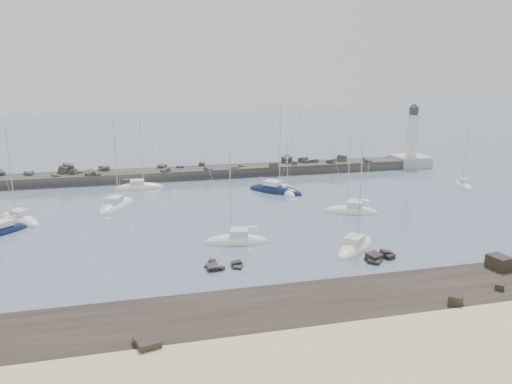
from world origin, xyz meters
TOP-DOWN VIEW (x-y plane):
  - ground at (0.00, 0.00)m, footprint 400.00×400.00m
  - sand_strip at (0.00, -32.00)m, footprint 140.00×14.00m
  - rock_shelf at (0.10, -21.99)m, footprint 140.00×12.25m
  - rock_cluster_near at (-4.17, -9.80)m, footprint 4.30×3.69m
  - rock_cluster_far at (13.44, -11.66)m, footprint 3.89×2.94m
  - breakwater at (-7.50, 38.02)m, footprint 115.00×6.66m
  - lighthouse at (47.00, 38.00)m, footprint 7.00×7.00m
  - sailboat_0 at (-29.17, 14.10)m, footprint 8.02×8.70m
  - sailboat_1 at (-30.19, 9.02)m, footprint 6.69×6.55m
  - sailboat_2 at (-15.91, 18.36)m, footprint 6.96×9.78m
  - sailboat_3 at (-12.07, 30.62)m, footprint 8.80×2.90m
  - sailboat_4 at (-1.01, -2.17)m, footprint 8.22×3.79m
  - sailboat_5 at (12.60, 20.72)m, footprint 2.69×6.45m
  - sailboat_6 at (12.50, -7.78)m, footprint 8.32×8.18m
  - sailboat_7 at (11.10, 22.17)m, footprint 9.65×9.84m
  - sailboat_8 at (18.62, 6.72)m, footprint 8.38×5.68m
  - sailboat_10 at (46.15, 18.00)m, footprint 4.08×7.15m

SIDE VIEW (x-z plane):
  - ground at x=0.00m, z-range 0.00..0.00m
  - sand_strip at x=0.00m, z-range -0.50..0.50m
  - rock_shelf at x=0.10m, z-range -1.03..1.06m
  - rock_cluster_near at x=-4.17m, z-range -0.64..0.76m
  - sailboat_3 at x=-12.07m, z-range -6.73..6.99m
  - sailboat_5 at x=12.60m, z-range -4.90..5.17m
  - sailboat_10 at x=46.15m, z-range -5.33..5.60m
  - sailboat_1 at x=-30.19m, z-range -5.60..5.89m
  - sailboat_6 at x=12.50m, z-range -6.91..7.20m
  - sailboat_2 at x=-15.91m, z-range -7.36..7.66m
  - sailboat_8 at x=18.62m, z-range -6.32..6.62m
  - sailboat_4 at x=-1.01m, z-range -6.20..6.50m
  - sailboat_0 at x=-29.17m, z-range -7.04..7.35m
  - sailboat_7 at x=11.10m, z-range -8.14..8.45m
  - rock_cluster_far at x=13.44m, z-range -0.57..0.91m
  - breakwater at x=-7.50m, z-range -2.26..2.82m
  - lighthouse at x=47.00m, z-range -4.21..10.39m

